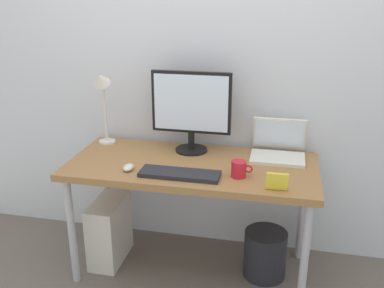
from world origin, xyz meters
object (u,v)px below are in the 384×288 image
(coffee_mug, at_px, (239,169))
(photo_frame, at_px, (277,181))
(keyboard, at_px, (180,174))
(wastebasket, at_px, (265,254))
(desk, at_px, (192,173))
(computer_tower, at_px, (110,231))
(desk_lamp, at_px, (102,91))
(laptop, at_px, (278,148))
(mouse, at_px, (129,167))
(monitor, at_px, (191,108))

(coffee_mug, bearing_deg, photo_frame, -30.74)
(keyboard, bearing_deg, wastebasket, 24.94)
(desk, height_order, photo_frame, photo_frame)
(desk, bearing_deg, computer_tower, -178.94)
(photo_frame, distance_m, computer_tower, 1.21)
(coffee_mug, relative_size, photo_frame, 1.07)
(photo_frame, bearing_deg, desk_lamp, 157.90)
(keyboard, bearing_deg, photo_frame, -7.04)
(laptop, height_order, mouse, laptop)
(coffee_mug, height_order, photo_frame, photo_frame)
(monitor, relative_size, desk_lamp, 1.01)
(desk_lamp, xyz_separation_m, computer_tower, (0.08, -0.21, -0.87))
(mouse, bearing_deg, desk, 28.33)
(monitor, bearing_deg, keyboard, -86.88)
(laptop, bearing_deg, computer_tower, -167.56)
(coffee_mug, bearing_deg, wastebasket, 45.04)
(desk_lamp, bearing_deg, monitor, -0.10)
(desk, relative_size, mouse, 16.14)
(desk_lamp, xyz_separation_m, wastebasket, (1.08, -0.17, -0.93))
(laptop, height_order, desk_lamp, desk_lamp)
(photo_frame, bearing_deg, coffee_mug, 149.26)
(desk, xyz_separation_m, mouse, (-0.33, -0.18, 0.08))
(photo_frame, bearing_deg, monitor, 140.13)
(desk, bearing_deg, coffee_mug, -24.64)
(desk, relative_size, computer_tower, 3.46)
(monitor, distance_m, laptop, 0.58)
(laptop, relative_size, mouse, 3.56)
(monitor, distance_m, computer_tower, 0.96)
(laptop, height_order, computer_tower, laptop)
(mouse, bearing_deg, monitor, 53.39)
(wastebasket, bearing_deg, keyboard, -155.06)
(monitor, distance_m, desk_lamp, 0.58)
(desk, distance_m, coffee_mug, 0.34)
(mouse, distance_m, wastebasket, 1.00)
(monitor, height_order, computer_tower, monitor)
(keyboard, distance_m, photo_frame, 0.53)
(desk, bearing_deg, laptop, 24.11)
(desk, bearing_deg, photo_frame, -27.27)
(desk, distance_m, photo_frame, 0.57)
(monitor, height_order, mouse, monitor)
(mouse, relative_size, wastebasket, 0.30)
(monitor, bearing_deg, desk, -76.39)
(coffee_mug, relative_size, wastebasket, 0.39)
(computer_tower, bearing_deg, desk_lamp, 110.85)
(coffee_mug, height_order, computer_tower, coffee_mug)
(desk_lamp, height_order, coffee_mug, desk_lamp)
(laptop, xyz_separation_m, coffee_mug, (-0.20, -0.35, -0.01))
(monitor, xyz_separation_m, laptop, (0.53, 0.02, -0.22))
(desk, height_order, laptop, laptop)
(laptop, relative_size, computer_tower, 0.76)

